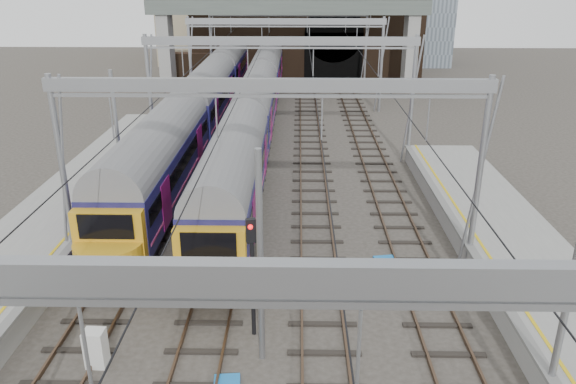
{
  "coord_description": "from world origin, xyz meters",
  "views": [
    {
      "loc": [
        1.1,
        -12.74,
        11.55
      ],
      "look_at": [
        0.67,
        10.39,
        2.4
      ],
      "focal_mm": 35.0,
      "sensor_mm": 36.0,
      "label": 1
    }
  ],
  "objects_px": {
    "train_main": "(262,85)",
    "relay_cabinet": "(96,348)",
    "train_second": "(207,96)",
    "signal_near_centre": "(252,262)"
  },
  "relations": [
    {
      "from": "train_second",
      "to": "signal_near_centre",
      "type": "relative_size",
      "value": 11.05
    },
    {
      "from": "train_second",
      "to": "signal_near_centre",
      "type": "height_order",
      "value": "train_second"
    },
    {
      "from": "train_main",
      "to": "relay_cabinet",
      "type": "relative_size",
      "value": 48.62
    },
    {
      "from": "train_main",
      "to": "signal_near_centre",
      "type": "height_order",
      "value": "train_main"
    },
    {
      "from": "train_second",
      "to": "signal_near_centre",
      "type": "distance_m",
      "value": 27.59
    },
    {
      "from": "train_main",
      "to": "signal_near_centre",
      "type": "bearing_deg",
      "value": -87.09
    },
    {
      "from": "train_second",
      "to": "relay_cabinet",
      "type": "height_order",
      "value": "train_second"
    },
    {
      "from": "relay_cabinet",
      "to": "train_main",
      "type": "bearing_deg",
      "value": 87.56
    },
    {
      "from": "relay_cabinet",
      "to": "signal_near_centre",
      "type": "bearing_deg",
      "value": 21.77
    },
    {
      "from": "train_second",
      "to": "relay_cabinet",
      "type": "xyz_separation_m",
      "value": [
        0.86,
        -28.65,
        -1.85
      ]
    }
  ]
}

